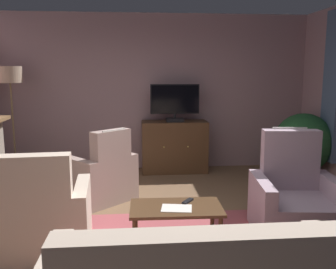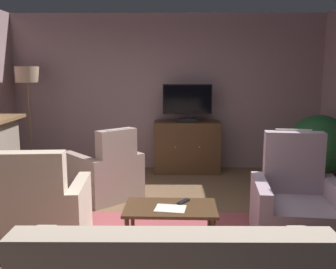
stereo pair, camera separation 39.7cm
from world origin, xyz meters
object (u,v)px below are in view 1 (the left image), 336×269
Objects in this scene: floor_lamp at (10,86)px; coffee_table at (176,211)px; armchair_beside_cabinet at (41,219)px; television at (175,102)px; armchair_in_far_corner at (98,176)px; tv_cabinet at (174,148)px; tv_remote at (188,201)px; armchair_angled_to_table at (295,204)px; folded_newspaper at (177,208)px; potted_plant_small_fern_corner at (303,143)px.

coffee_table is at bearing -48.94° from floor_lamp.
floor_lamp is (-1.09, 2.76, 1.21)m from armchair_beside_cabinet.
armchair_in_far_corner is at bearing -133.25° from television.
tv_cabinet is 6.77× the size of tv_remote.
television is 0.90× the size of coffee_table.
tv_cabinet is at bearing 111.15° from armchair_angled_to_table.
armchair_beside_cabinet is (-2.69, -0.16, -0.01)m from armchair_angled_to_table.
television is 2.01m from armchair_in_far_corner.
folded_newspaper is at bearing -60.00° from armchair_in_far_corner.
armchair_beside_cabinet reaches higher than armchair_in_far_corner.
potted_plant_small_fern_corner reaches higher than folded_newspaper.
floor_lamp reaches higher than tv_remote.
coffee_table is 1.35m from armchair_beside_cabinet.
tv_cabinet is at bearing 60.34° from armchair_beside_cabinet.
armchair_in_far_corner is at bearing -168.28° from potted_plant_small_fern_corner.
folded_newspaper is (-0.00, -0.06, 0.06)m from coffee_table.
armchair_in_far_corner is (-1.07, 1.44, -0.12)m from tv_remote.
coffee_table is 0.85× the size of potted_plant_small_fern_corner.
armchair_beside_cabinet reaches higher than folded_newspaper.
tv_remote is at bearing -46.22° from floor_lamp.
armchair_beside_cabinet is 0.56× the size of floor_lamp.
potted_plant_small_fern_corner is (2.36, 2.23, 0.23)m from coffee_table.
armchair_beside_cabinet reaches higher than tv_remote.
coffee_table is 0.90× the size of armchair_beside_cabinet.
floor_lamp is at bearing 131.06° from coffee_table.
armchair_in_far_corner is 2.65m from armchair_angled_to_table.
potted_plant_small_fern_corner is at bearing -16.67° from television.
folded_newspaper is (-0.29, -2.96, 0.00)m from tv_cabinet.
floor_lamp is (-2.43, 2.79, 1.17)m from coffee_table.
tv_cabinet is at bearing 2.39° from floor_lamp.
tv_cabinet reaches higher than tv_remote.
coffee_table is (-0.29, -2.85, -0.88)m from television.
tv_cabinet is 1.10× the size of armchair_beside_cabinet.
coffee_table is 3.25m from potted_plant_small_fern_corner.
tv_remote is 3.87m from floor_lamp.
television is at bearing 111.53° from armchair_angled_to_table.
armchair_in_far_corner is (-1.22, -1.35, -0.11)m from tv_cabinet.
folded_newspaper is 1.86m from armchair_in_far_corner.
tv_cabinet is 1.22× the size of coffee_table.
potted_plant_small_fern_corner is at bearing 11.72° from armchair_in_far_corner.
tv_cabinet is 2.98m from folded_newspaper.
armchair_angled_to_table is 4.73m from floor_lamp.
potted_plant_small_fern_corner is at bearing -10.23° from tv_remote.
armchair_in_far_corner is 3.37m from potted_plant_small_fern_corner.
armchair_angled_to_table is at bearing -116.49° from potted_plant_small_fern_corner.
folded_newspaper is at bearing -169.32° from armchair_angled_to_table.
armchair_angled_to_table is (2.27, -1.36, 0.02)m from armchair_in_far_corner.
potted_plant_small_fern_corner reaches higher than coffee_table.
potted_plant_small_fern_corner reaches higher than tv_cabinet.
coffee_table is 0.08m from folded_newspaper.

